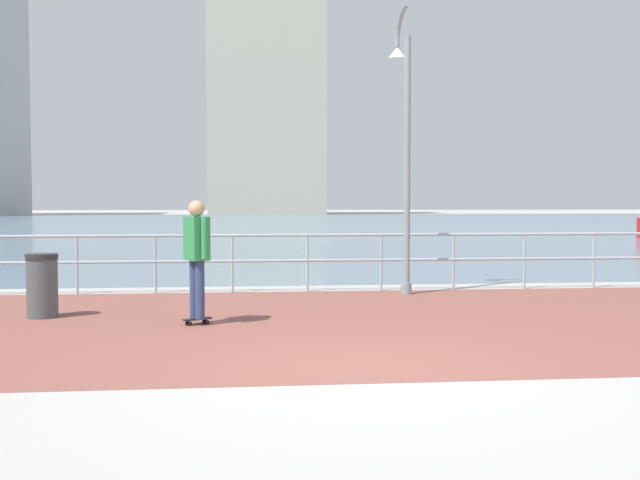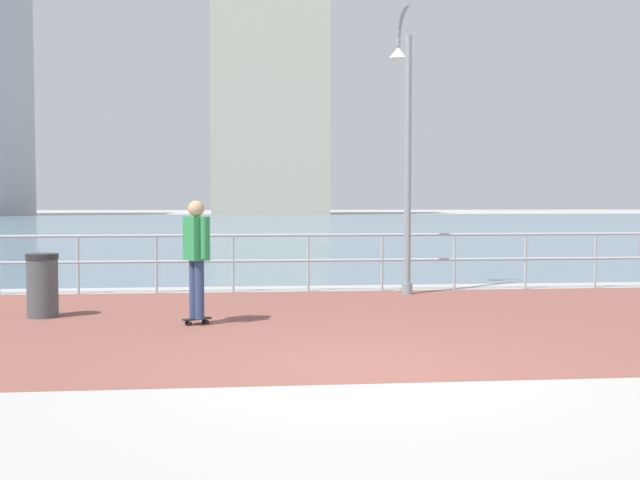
{
  "view_description": "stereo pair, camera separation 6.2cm",
  "coord_description": "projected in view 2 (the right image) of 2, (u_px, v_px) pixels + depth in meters",
  "views": [
    {
      "loc": [
        -1.26,
        -7.6,
        1.68
      ],
      "look_at": [
        -0.04,
        4.0,
        1.1
      ],
      "focal_mm": 43.15,
      "sensor_mm": 36.0,
      "label": 1
    },
    {
      "loc": [
        -1.2,
        -7.61,
        1.68
      ],
      "look_at": [
        -0.04,
        4.0,
        1.1
      ],
      "focal_mm": 43.15,
      "sensor_mm": 36.0,
      "label": 2
    }
  ],
  "objects": [
    {
      "name": "ground",
      "position": [
        263.0,
        229.0,
        47.52
      ],
      "size": [
        220.0,
        220.0,
        0.0
      ],
      "primitive_type": "plane",
      "color": "#ADAAA5"
    },
    {
      "name": "brick_paving",
      "position": [
        330.0,
        322.0,
        10.75
      ],
      "size": [
        28.0,
        7.34,
        0.01
      ],
      "primitive_type": "cube",
      "color": "brown",
      "rests_on": "ground"
    },
    {
      "name": "harbor_water",
      "position": [
        259.0,
        224.0,
        59.12
      ],
      "size": [
        180.0,
        88.0,
        0.0
      ],
      "primitive_type": "cube",
      "color": "slate",
      "rests_on": "ground"
    },
    {
      "name": "waterfront_railing",
      "position": [
        308.0,
        252.0,
        14.35
      ],
      "size": [
        25.25,
        0.06,
        1.09
      ],
      "color": "#9EADB7",
      "rests_on": "ground"
    },
    {
      "name": "lamppost",
      "position": [
        405.0,
        135.0,
        13.98
      ],
      "size": [
        0.36,
        0.81,
        5.25
      ],
      "color": "gray",
      "rests_on": "ground"
    },
    {
      "name": "skateboarder",
      "position": [
        196.0,
        250.0,
        10.45
      ],
      "size": [
        0.4,
        0.52,
        1.7
      ],
      "color": "black",
      "rests_on": "ground"
    },
    {
      "name": "trash_bin",
      "position": [
        42.0,
        285.0,
        11.15
      ],
      "size": [
        0.46,
        0.46,
        0.93
      ],
      "color": "#474C51",
      "rests_on": "ground"
    },
    {
      "name": "tower_beige",
      "position": [
        269.0,
        85.0,
        102.0
      ],
      "size": [
        14.99,
        12.95,
        35.97
      ],
      "color": "#B2AD99",
      "rests_on": "ground"
    }
  ]
}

